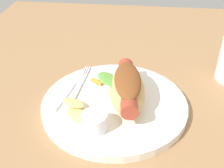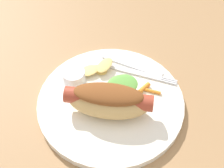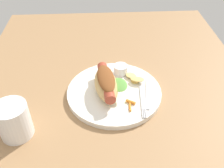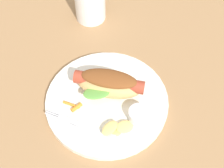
{
  "view_description": "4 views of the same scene",
  "coord_description": "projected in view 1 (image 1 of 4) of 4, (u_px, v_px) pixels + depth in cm",
  "views": [
    {
      "loc": [
        -45.95,
        -4.67,
        36.25
      ],
      "look_at": [
        -0.44,
        0.56,
        5.2
      ],
      "focal_mm": 46.36,
      "sensor_mm": 36.0,
      "label": 1
    },
    {
      "loc": [
        8.47,
        -36.19,
        51.83
      ],
      "look_at": [
        -1.16,
        1.19,
        5.15
      ],
      "focal_mm": 51.7,
      "sensor_mm": 36.0,
      "label": 2
    },
    {
      "loc": [
        56.61,
        -3.96,
        52.56
      ],
      "look_at": [
        -0.29,
        -0.71,
        4.84
      ],
      "focal_mm": 40.86,
      "sensor_mm": 36.0,
      "label": 3
    },
    {
      "loc": [
        -14.89,
        37.81,
        66.28
      ],
      "look_at": [
        -1.87,
        -1.54,
        6.22
      ],
      "focal_mm": 52.77,
      "sensor_mm": 36.0,
      "label": 4
    }
  ],
  "objects": [
    {
      "name": "knife",
      "position": [
        67.0,
        91.0,
        0.59
      ],
      "size": [
        13.58,
        3.95,
        0.36
      ],
      "primitive_type": "cube",
      "rotation": [
        0.0,
        0.0,
        -0.19
      ],
      "color": "silver",
      "rests_on": "plate"
    },
    {
      "name": "sauce_ramekin",
      "position": [
        94.0,
        122.0,
        0.49
      ],
      "size": [
        4.5,
        4.5,
        3.19
      ],
      "primitive_type": "cylinder",
      "color": "white",
      "rests_on": "plate"
    },
    {
      "name": "fork",
      "position": [
        77.0,
        88.0,
        0.6
      ],
      "size": [
        16.83,
        2.45,
        0.4
      ],
      "rotation": [
        0.0,
        0.0,
        -0.07
      ],
      "color": "silver",
      "rests_on": "plate"
    },
    {
      "name": "ground_plane",
      "position": [
        115.0,
        108.0,
        0.59
      ],
      "size": [
        120.0,
        90.0,
        1.8
      ],
      "primitive_type": "cube",
      "color": "#9E754C"
    },
    {
      "name": "hot_dog",
      "position": [
        127.0,
        87.0,
        0.55
      ],
      "size": [
        16.37,
        11.2,
        6.19
      ],
      "rotation": [
        0.0,
        0.0,
        0.12
      ],
      "color": "tan",
      "rests_on": "plate"
    },
    {
      "name": "chips_pile",
      "position": [
        76.0,
        110.0,
        0.53
      ],
      "size": [
        7.31,
        6.55,
        1.89
      ],
      "color": "#E6C470",
      "rests_on": "plate"
    },
    {
      "name": "plate",
      "position": [
        116.0,
        105.0,
        0.57
      ],
      "size": [
        28.53,
        28.53,
        1.6
      ],
      "primitive_type": "cylinder",
      "color": "white",
      "rests_on": "ground_plane"
    },
    {
      "name": "carrot_garnish",
      "position": [
        98.0,
        81.0,
        0.62
      ],
      "size": [
        4.5,
        2.87,
        0.91
      ],
      "color": "orange",
      "rests_on": "plate"
    }
  ]
}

